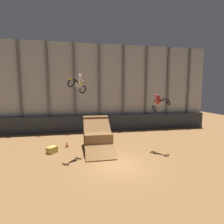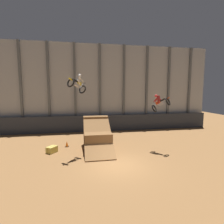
% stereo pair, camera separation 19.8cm
% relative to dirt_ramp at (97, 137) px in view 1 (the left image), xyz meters
% --- Properties ---
extents(ground_plane, '(60.00, 60.00, 0.00)m').
position_rel_dirt_ramp_xyz_m(ground_plane, '(1.17, -4.27, -1.04)').
color(ground_plane, olive).
extents(arena_back_wall, '(32.00, 0.40, 11.82)m').
position_rel_dirt_ramp_xyz_m(arena_back_wall, '(1.17, 7.91, 4.87)').
color(arena_back_wall, '#ADB2B7').
rests_on(arena_back_wall, ground_plane).
extents(lower_barrier, '(31.36, 0.20, 2.20)m').
position_rel_dirt_ramp_xyz_m(lower_barrier, '(1.17, 7.08, 0.06)').
color(lower_barrier, '#2D333D').
rests_on(lower_barrier, ground_plane).
extents(dirt_ramp, '(2.50, 4.89, 3.05)m').
position_rel_dirt_ramp_xyz_m(dirt_ramp, '(0.00, 0.00, 0.00)').
color(dirt_ramp, brown).
rests_on(dirt_ramp, ground_plane).
extents(rider_bike_left_air, '(1.68, 1.72, 1.65)m').
position_rel_dirt_ramp_xyz_m(rider_bike_left_air, '(-1.71, -1.78, 5.03)').
color(rider_bike_left_air, black).
extents(rider_bike_right_air, '(1.69, 1.71, 1.67)m').
position_rel_dirt_ramp_xyz_m(rider_bike_right_air, '(5.49, -1.79, 3.39)').
color(rider_bike_right_air, black).
extents(traffic_cone_near_ramp, '(0.36, 0.36, 0.58)m').
position_rel_dirt_ramp_xyz_m(traffic_cone_near_ramp, '(-2.91, 0.89, -0.76)').
color(traffic_cone_near_ramp, black).
rests_on(traffic_cone_near_ramp, ground_plane).
extents(hay_bale_trackside, '(1.02, 1.08, 0.57)m').
position_rel_dirt_ramp_xyz_m(hay_bale_trackside, '(-4.10, -0.59, -0.76)').
color(hay_bale_trackside, '#CCB751').
rests_on(hay_bale_trackside, ground_plane).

